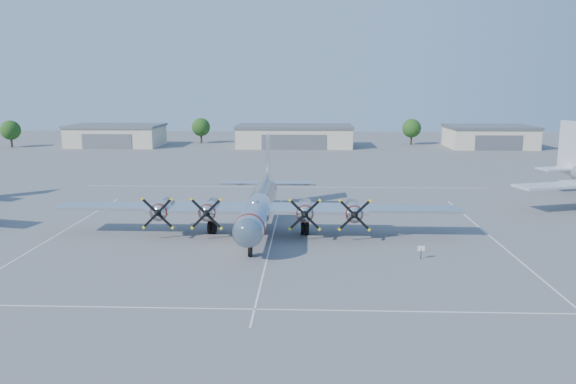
{
  "coord_description": "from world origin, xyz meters",
  "views": [
    {
      "loc": [
        3.63,
        -57.89,
        14.95
      ],
      "look_at": [
        1.29,
        4.11,
        3.2
      ],
      "focal_mm": 35.0,
      "sensor_mm": 36.0,
      "label": 1
    }
  ],
  "objects_px": {
    "tree_far_west": "(10,130)",
    "tree_east": "(412,128)",
    "hangar_center": "(295,136)",
    "tree_west": "(201,127)",
    "tree_far_east": "(576,131)",
    "hangar_east": "(489,136)",
    "info_placard": "(421,250)",
    "hangar_west": "(116,135)",
    "main_bomber_b29": "(260,230)"
  },
  "relations": [
    {
      "from": "tree_east",
      "to": "info_placard",
      "type": "height_order",
      "value": "tree_east"
    },
    {
      "from": "hangar_east",
      "to": "main_bomber_b29",
      "type": "distance_m",
      "value": 96.23
    },
    {
      "from": "tree_far_east",
      "to": "main_bomber_b29",
      "type": "distance_m",
      "value": 106.44
    },
    {
      "from": "hangar_east",
      "to": "tree_east",
      "type": "height_order",
      "value": "tree_east"
    },
    {
      "from": "tree_far_west",
      "to": "main_bomber_b29",
      "type": "bearing_deg",
      "value": -48.9
    },
    {
      "from": "info_placard",
      "to": "hangar_west",
      "type": "bearing_deg",
      "value": 119.59
    },
    {
      "from": "hangar_center",
      "to": "tree_far_east",
      "type": "distance_m",
      "value": 68.05
    },
    {
      "from": "hangar_west",
      "to": "tree_west",
      "type": "bearing_deg",
      "value": 21.89
    },
    {
      "from": "hangar_east",
      "to": "tree_west",
      "type": "bearing_deg",
      "value": 173.72
    },
    {
      "from": "hangar_east",
      "to": "tree_west",
      "type": "distance_m",
      "value": 73.46
    },
    {
      "from": "tree_west",
      "to": "tree_east",
      "type": "xyz_separation_m",
      "value": [
        55.0,
        -2.0,
        0.0
      ]
    },
    {
      "from": "hangar_center",
      "to": "main_bomber_b29",
      "type": "height_order",
      "value": "hangar_center"
    },
    {
      "from": "tree_east",
      "to": "info_placard",
      "type": "bearing_deg",
      "value": -99.54
    },
    {
      "from": "hangar_center",
      "to": "tree_far_east",
      "type": "xyz_separation_m",
      "value": [
        68.0,
        -1.96,
        1.51
      ]
    },
    {
      "from": "tree_east",
      "to": "tree_far_east",
      "type": "height_order",
      "value": "same"
    },
    {
      "from": "tree_west",
      "to": "tree_far_east",
      "type": "relative_size",
      "value": 1.0
    },
    {
      "from": "hangar_east",
      "to": "main_bomber_b29",
      "type": "height_order",
      "value": "hangar_east"
    },
    {
      "from": "hangar_center",
      "to": "tree_far_west",
      "type": "bearing_deg",
      "value": -176.76
    },
    {
      "from": "hangar_west",
      "to": "tree_west",
      "type": "distance_m",
      "value": 21.61
    },
    {
      "from": "hangar_west",
      "to": "hangar_center",
      "type": "xyz_separation_m",
      "value": [
        45.0,
        -0.0,
        -0.0
      ]
    },
    {
      "from": "hangar_west",
      "to": "tree_far_west",
      "type": "xyz_separation_m",
      "value": [
        -25.0,
        -3.96,
        1.51
      ]
    },
    {
      "from": "tree_far_east",
      "to": "hangar_east",
      "type": "bearing_deg",
      "value": 174.39
    },
    {
      "from": "hangar_west",
      "to": "tree_far_east",
      "type": "distance_m",
      "value": 113.03
    },
    {
      "from": "hangar_center",
      "to": "tree_west",
      "type": "height_order",
      "value": "tree_west"
    },
    {
      "from": "hangar_east",
      "to": "tree_far_east",
      "type": "height_order",
      "value": "tree_far_east"
    },
    {
      "from": "tree_far_west",
      "to": "tree_far_east",
      "type": "distance_m",
      "value": 138.01
    },
    {
      "from": "info_placard",
      "to": "tree_east",
      "type": "bearing_deg",
      "value": 77.66
    },
    {
      "from": "tree_far_west",
      "to": "tree_east",
      "type": "relative_size",
      "value": 1.0
    },
    {
      "from": "hangar_west",
      "to": "hangar_east",
      "type": "relative_size",
      "value": 1.1
    },
    {
      "from": "hangar_west",
      "to": "hangar_east",
      "type": "height_order",
      "value": "same"
    },
    {
      "from": "hangar_west",
      "to": "hangar_center",
      "type": "height_order",
      "value": "same"
    },
    {
      "from": "tree_far_east",
      "to": "main_bomber_b29",
      "type": "relative_size",
      "value": 0.16
    },
    {
      "from": "hangar_center",
      "to": "info_placard",
      "type": "xyz_separation_m",
      "value": [
        13.5,
        -92.19,
        -1.87
      ]
    },
    {
      "from": "tree_east",
      "to": "tree_far_east",
      "type": "distance_m",
      "value": 38.83
    },
    {
      "from": "tree_far_west",
      "to": "tree_west",
      "type": "height_order",
      "value": "same"
    },
    {
      "from": "tree_west",
      "to": "main_bomber_b29",
      "type": "height_order",
      "value": "tree_west"
    },
    {
      "from": "hangar_east",
      "to": "tree_far_west",
      "type": "height_order",
      "value": "tree_far_west"
    },
    {
      "from": "tree_far_east",
      "to": "hangar_center",
      "type": "bearing_deg",
      "value": 178.35
    },
    {
      "from": "tree_far_west",
      "to": "tree_far_east",
      "type": "height_order",
      "value": "same"
    },
    {
      "from": "hangar_west",
      "to": "hangar_center",
      "type": "distance_m",
      "value": 45.0
    },
    {
      "from": "hangar_east",
      "to": "info_placard",
      "type": "bearing_deg",
      "value": -110.52
    },
    {
      "from": "tree_far_east",
      "to": "main_bomber_b29",
      "type": "bearing_deg",
      "value": -130.8
    },
    {
      "from": "hangar_center",
      "to": "tree_east",
      "type": "relative_size",
      "value": 4.31
    },
    {
      "from": "hangar_center",
      "to": "tree_west",
      "type": "distance_m",
      "value": 26.3
    },
    {
      "from": "hangar_east",
      "to": "tree_west",
      "type": "xyz_separation_m",
      "value": [
        -73.0,
        8.04,
        1.51
      ]
    },
    {
      "from": "tree_far_east",
      "to": "info_placard",
      "type": "distance_m",
      "value": 105.47
    },
    {
      "from": "hangar_east",
      "to": "tree_far_west",
      "type": "bearing_deg",
      "value": -178.08
    },
    {
      "from": "tree_east",
      "to": "info_placard",
      "type": "relative_size",
      "value": 5.56
    },
    {
      "from": "tree_far_west",
      "to": "tree_east",
      "type": "bearing_deg",
      "value": 5.71
    },
    {
      "from": "hangar_west",
      "to": "tree_far_west",
      "type": "distance_m",
      "value": 25.36
    }
  ]
}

